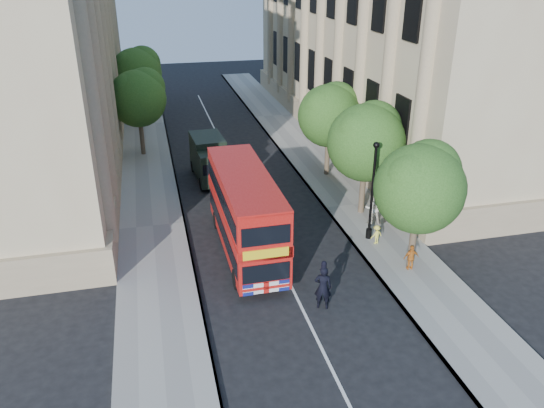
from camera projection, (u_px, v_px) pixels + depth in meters
ground at (310, 325)px, 20.96m from camera, size 120.00×120.00×0.00m
pavement_right at (353, 205)px, 30.97m from camera, size 3.50×80.00×0.12m
pavement_left at (153, 226)px, 28.53m from camera, size 3.50×80.00×0.12m
building_right at (391, 18)px, 41.28m from camera, size 12.00×38.00×18.00m
building_left at (10, 27)px, 35.42m from camera, size 12.00×38.00×18.00m
tree_right_near at (420, 184)px, 23.09m from camera, size 4.00×4.00×6.08m
tree_right_mid at (367, 138)px, 28.30m from camera, size 4.20×4.20×6.37m
tree_right_far at (330, 112)px, 33.65m from camera, size 4.00×4.00×6.15m
tree_left_far at (138, 95)px, 37.27m from camera, size 4.00×4.00×6.30m
tree_left_back at (137, 70)px, 44.21m from camera, size 4.20×4.20×6.65m
lamp_post at (372, 195)px, 26.26m from camera, size 0.32×0.32×5.16m
double_decker_bus at (245, 211)px, 25.29m from camera, size 2.39×8.70×4.01m
box_van at (210, 160)px, 34.27m from camera, size 2.23×4.89×2.73m
police_constable at (323, 287)px, 21.60m from camera, size 0.84×0.70×1.96m
woman_pedestrian at (373, 208)px, 28.39m from camera, size 0.91×0.72×1.84m
child_a at (411, 258)px, 24.24m from camera, size 0.73×0.33×1.23m
child_b at (376, 234)px, 26.53m from camera, size 0.72×0.53×1.00m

